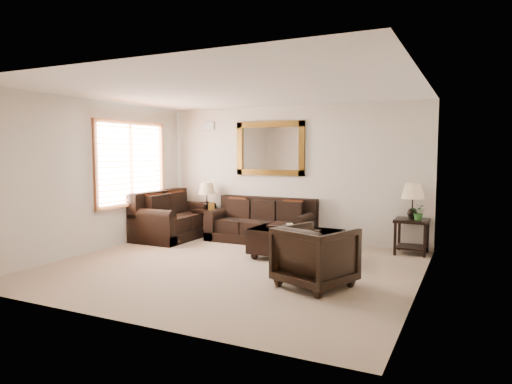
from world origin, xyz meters
The scene contains 11 objects.
room centered at (0.00, 0.00, 1.35)m, with size 5.51×5.01×2.71m.
window centered at (-2.70, 0.90, 1.55)m, with size 0.07×1.96×1.66m.
mirror centered at (-0.44, 2.47, 1.85)m, with size 1.50×0.06×1.10m.
air_vent centered at (-1.90, 2.48, 2.35)m, with size 0.25×0.02×0.18m, color #999999.
sofa centered at (-0.44, 2.08, 0.31)m, with size 2.10×0.91×0.86m.
loveseat centered at (-2.28, 1.61, 0.36)m, with size 1.02×1.73×0.97m.
end_table_left centered at (-1.79, 2.20, 0.73)m, with size 0.51×0.51×1.12m.
end_table_right centered at (2.40, 2.18, 0.81)m, with size 0.57×0.57×1.24m.
coffee_table centered at (0.71, 0.92, 0.31)m, with size 1.50×0.84×0.63m.
armchair centered at (1.50, -0.41, 0.45)m, with size 0.87×0.81×0.89m, color black.
potted_plant centered at (2.52, 2.07, 0.72)m, with size 0.25×0.28×0.22m, color #24541C.
Camera 1 is at (3.36, -6.08, 1.77)m, focal length 32.00 mm.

